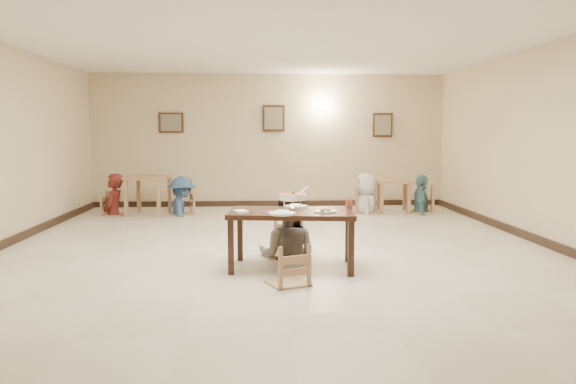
{
  "coord_description": "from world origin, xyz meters",
  "views": [
    {
      "loc": [
        -0.27,
        -7.83,
        1.67
      ],
      "look_at": [
        0.13,
        -0.55,
        0.9
      ],
      "focal_mm": 35.0,
      "sensor_mm": 36.0,
      "label": 1
    }
  ],
  "objects": [
    {
      "name": "bg_chair_lr",
      "position": [
        -1.82,
        3.69,
        0.49
      ],
      "size": [
        0.46,
        0.46,
        0.99
      ],
      "rotation": [
        0.0,
        0.0,
        -1.28
      ],
      "color": "tan",
      "rests_on": "floor"
    },
    {
      "name": "wall_back",
      "position": [
        0.0,
        5.0,
        1.5
      ],
      "size": [
        10.0,
        0.0,
        10.0
      ],
      "primitive_type": "plane",
      "rotation": [
        1.57,
        0.0,
        0.0
      ],
      "color": "beige",
      "rests_on": "floor"
    },
    {
      "name": "bg_table_right",
      "position": [
        2.6,
        3.84,
        0.55
      ],
      "size": [
        0.75,
        0.75,
        0.68
      ],
      "rotation": [
        0.0,
        0.0,
        -0.1
      ],
      "color": "#A77A55",
      "rests_on": "floor"
    },
    {
      "name": "picture_a",
      "position": [
        -2.2,
        4.96,
        1.9
      ],
      "size": [
        0.55,
        0.04,
        0.45
      ],
      "color": "#341F10",
      "rests_on": "wall_back"
    },
    {
      "name": "baseboard_right",
      "position": [
        3.97,
        0.0,
        0.06
      ],
      "size": [
        0.06,
        10.0,
        0.12
      ],
      "primitive_type": "cube",
      "color": "black",
      "rests_on": "floor"
    },
    {
      "name": "bg_chair_rl",
      "position": [
        2.02,
        3.79,
        0.5
      ],
      "size": [
        0.47,
        0.47,
        1.0
      ],
      "rotation": [
        0.0,
        0.0,
        1.43
      ],
      "color": "tan",
      "rests_on": "floor"
    },
    {
      "name": "bg_chair_rr",
      "position": [
        3.19,
        3.78,
        0.54
      ],
      "size": [
        0.5,
        0.5,
        1.08
      ],
      "rotation": [
        0.0,
        0.0,
        -1.79
      ],
      "color": "tan",
      "rests_on": "floor"
    },
    {
      "name": "ceiling",
      "position": [
        0.0,
        0.0,
        3.0
      ],
      "size": [
        10.0,
        10.0,
        0.0
      ],
      "primitive_type": "plane",
      "color": "white",
      "rests_on": "wall_back"
    },
    {
      "name": "rice_plate_far",
      "position": [
        0.22,
        -0.7,
        0.73
      ],
      "size": [
        0.31,
        0.31,
        0.07
      ],
      "color": "white",
      "rests_on": "main_table"
    },
    {
      "name": "main_diner",
      "position": [
        0.13,
        -0.35,
        0.85
      ],
      "size": [
        0.97,
        0.84,
        1.7
      ],
      "primitive_type": "imported",
      "rotation": [
        0.0,
        0.0,
        2.88
      ],
      "color": "gray",
      "rests_on": "floor"
    },
    {
      "name": "bg_table_left",
      "position": [
        -2.51,
        3.73,
        0.66
      ],
      "size": [
        0.92,
        0.92,
        0.8
      ],
      "rotation": [
        0.0,
        0.0,
        -0.17
      ],
      "color": "#A77A55",
      "rests_on": "floor"
    },
    {
      "name": "bg_diner_b",
      "position": [
        -1.82,
        3.69,
        0.79
      ],
      "size": [
        0.82,
        1.13,
        1.58
      ],
      "primitive_type": "imported",
      "rotation": [
        0.0,
        0.0,
        1.83
      ],
      "color": "#3B5E8C",
      "rests_on": "floor"
    },
    {
      "name": "baseboard_back",
      "position": [
        0.0,
        4.97,
        0.06
      ],
      "size": [
        8.0,
        0.06,
        0.12
      ],
      "primitive_type": "cube",
      "color": "black",
      "rests_on": "floor"
    },
    {
      "name": "picture_b",
      "position": [
        0.1,
        4.96,
        2.0
      ],
      "size": [
        0.5,
        0.04,
        0.6
      ],
      "color": "#341F10",
      "rests_on": "wall_back"
    },
    {
      "name": "floor",
      "position": [
        0.0,
        0.0,
        0.0
      ],
      "size": [
        10.0,
        10.0,
        0.0
      ],
      "primitive_type": "plane",
      "color": "beige",
      "rests_on": "ground"
    },
    {
      "name": "wall_sconce",
      "position": [
        1.2,
        4.96,
        2.3
      ],
      "size": [
        0.16,
        0.05,
        0.22
      ],
      "primitive_type": "cube",
      "color": "#FFD88C",
      "rests_on": "wall_back"
    },
    {
      "name": "wall_right",
      "position": [
        4.0,
        0.0,
        1.5
      ],
      "size": [
        0.0,
        10.0,
        10.0
      ],
      "primitive_type": "plane",
      "rotation": [
        1.57,
        0.0,
        -1.57
      ],
      "color": "beige",
      "rests_on": "floor"
    },
    {
      "name": "fried_plate",
      "position": [
        0.54,
        -1.19,
        0.74
      ],
      "size": [
        0.28,
        0.28,
        0.06
      ],
      "color": "white",
      "rests_on": "main_table"
    },
    {
      "name": "chair_near",
      "position": [
        0.06,
        -1.76,
        0.44
      ],
      "size": [
        0.41,
        0.41,
        0.88
      ],
      "rotation": [
        0.0,
        0.0,
        3.52
      ],
      "color": "tan",
      "rests_on": "floor"
    },
    {
      "name": "main_table",
      "position": [
        0.15,
        -1.0,
        0.64
      ],
      "size": [
        1.62,
        1.03,
        0.72
      ],
      "rotation": [
        0.0,
        0.0,
        -0.12
      ],
      "color": "#341C13",
      "rests_on": "floor"
    },
    {
      "name": "rice_plate_near",
      "position": [
        0.01,
        -1.32,
        0.73
      ],
      "size": [
        0.32,
        0.32,
        0.07
      ],
      "color": "white",
      "rests_on": "main_table"
    },
    {
      "name": "chair_far",
      "position": [
        0.12,
        -0.24,
        0.48
      ],
      "size": [
        0.45,
        0.45,
        0.96
      ],
      "rotation": [
        0.0,
        0.0,
        -0.18
      ],
      "color": "tan",
      "rests_on": "floor"
    },
    {
      "name": "bg_diner_a",
      "position": [
        -3.2,
        3.66,
        0.85
      ],
      "size": [
        0.44,
        0.64,
        1.71
      ],
      "primitive_type": "imported",
      "rotation": [
        0.0,
        0.0,
        4.66
      ],
      "color": "maroon",
      "rests_on": "floor"
    },
    {
      "name": "bg_diner_d",
      "position": [
        3.19,
        3.78,
        0.8
      ],
      "size": [
        0.59,
        1.01,
        1.61
      ],
      "primitive_type": "imported",
      "rotation": [
        0.0,
        0.0,
        1.35
      ],
      "color": "#5D949C",
      "rests_on": "floor"
    },
    {
      "name": "curry_warmer",
      "position": [
        0.16,
        -1.03,
        0.89
      ],
      "size": [
        0.37,
        0.33,
        0.3
      ],
      "color": "silver",
      "rests_on": "main_table"
    },
    {
      "name": "bg_chair_ll",
      "position": [
        -3.2,
        3.66,
        0.45
      ],
      "size": [
        0.42,
        0.42,
        0.91
      ],
      "rotation": [
        0.0,
        0.0,
        1.49
      ],
      "color": "tan",
      "rests_on": "floor"
    },
    {
      "name": "drink_glass",
      "position": [
        0.87,
        -0.97,
        0.8
      ],
      "size": [
        0.08,
        0.08,
        0.17
      ],
      "color": "white",
      "rests_on": "main_table"
    },
    {
      "name": "wall_front",
      "position": [
        0.0,
        -5.0,
        1.5
      ],
      "size": [
        10.0,
        0.0,
        10.0
      ],
      "primitive_type": "plane",
      "rotation": [
        -1.57,
        0.0,
        0.0
      ],
      "color": "beige",
      "rests_on": "floor"
    },
    {
      "name": "picture_c",
      "position": [
        2.6,
        4.96,
        1.85
      ],
      "size": [
        0.45,
        0.04,
        0.55
      ],
      "color": "#341F10",
      "rests_on": "wall_back"
    },
    {
      "name": "napkin_cutlery",
      "position": [
        -0.46,
        -1.18,
        0.73
      ],
      "size": [
        0.22,
        0.29,
        0.03
      ],
      "color": "white",
      "rests_on": "main_table"
    },
    {
      "name": "chili_dish",
      "position": [
        -0.17,
        -1.13,
        0.73
      ],
      "size": [
        0.11,
        0.11,
        0.02
      ],
      "color": "white",
      "rests_on": "main_table"
    },
    {
      "name": "bg_diner_c",
      "position": [
        2.02,
        3.79,
        0.82
      ],
      "size": [
        0.62,
        0.87,
        1.65
      ],
      "primitive_type": "imported",
      "rotation": [
        0.0,
        0.0,
        4.58
      ],
      "color": "silver",
      "rests_on": "floor"
    }
  ]
}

